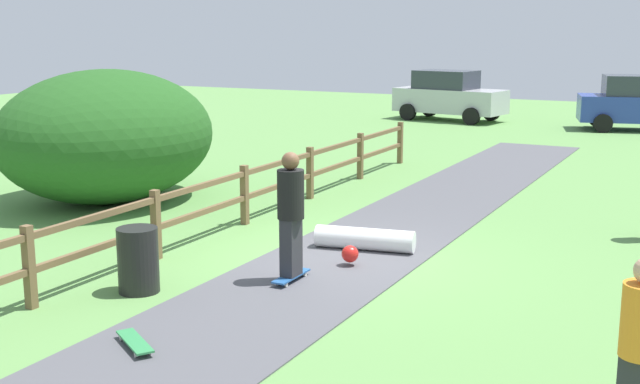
{
  "coord_description": "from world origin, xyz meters",
  "views": [
    {
      "loc": [
        5.28,
        -11.09,
        3.57
      ],
      "look_at": [
        -0.48,
        0.18,
        1.0
      ],
      "focal_mm": 45.81,
      "sensor_mm": 36.0,
      "label": 1
    }
  ],
  "objects_px": {
    "parked_car_blue": "(640,103)",
    "parked_car_silver": "(449,96)",
    "skateboard_loose": "(135,342)",
    "skater_fallen": "(364,240)",
    "trash_bin": "(138,260)",
    "bush_large": "(107,136)",
    "skater_riding": "(291,210)"
  },
  "relations": [
    {
      "from": "skater_riding",
      "to": "parked_car_silver",
      "type": "distance_m",
      "value": 21.22
    },
    {
      "from": "skater_riding",
      "to": "skater_fallen",
      "type": "distance_m",
      "value": 2.12
    },
    {
      "from": "skater_riding",
      "to": "skater_fallen",
      "type": "xyz_separation_m",
      "value": [
        0.27,
        1.92,
        -0.86
      ]
    },
    {
      "from": "bush_large",
      "to": "skateboard_loose",
      "type": "distance_m",
      "value": 8.44
    },
    {
      "from": "bush_large",
      "to": "trash_bin",
      "type": "distance_m",
      "value": 6.35
    },
    {
      "from": "bush_large",
      "to": "trash_bin",
      "type": "bearing_deg",
      "value": -45.13
    },
    {
      "from": "bush_large",
      "to": "skater_fallen",
      "type": "height_order",
      "value": "bush_large"
    },
    {
      "from": "parked_car_blue",
      "to": "parked_car_silver",
      "type": "height_order",
      "value": "same"
    },
    {
      "from": "skater_fallen",
      "to": "parked_car_silver",
      "type": "distance_m",
      "value": 19.43
    },
    {
      "from": "skater_fallen",
      "to": "skateboard_loose",
      "type": "relative_size",
      "value": 2.13
    },
    {
      "from": "bush_large",
      "to": "parked_car_blue",
      "type": "distance_m",
      "value": 19.53
    },
    {
      "from": "skater_riding",
      "to": "skateboard_loose",
      "type": "relative_size",
      "value": 2.38
    },
    {
      "from": "bush_large",
      "to": "skater_fallen",
      "type": "relative_size",
      "value": 2.94
    },
    {
      "from": "trash_bin",
      "to": "parked_car_blue",
      "type": "bearing_deg",
      "value": 79.54
    },
    {
      "from": "parked_car_silver",
      "to": "skateboard_loose",
      "type": "bearing_deg",
      "value": -80.03
    },
    {
      "from": "trash_bin",
      "to": "skateboard_loose",
      "type": "bearing_deg",
      "value": -52.05
    },
    {
      "from": "trash_bin",
      "to": "parked_car_blue",
      "type": "height_order",
      "value": "parked_car_blue"
    },
    {
      "from": "skater_riding",
      "to": "skateboard_loose",
      "type": "xyz_separation_m",
      "value": [
        -0.37,
        -2.96,
        -0.97
      ]
    },
    {
      "from": "bush_large",
      "to": "skateboard_loose",
      "type": "relative_size",
      "value": 6.25
    },
    {
      "from": "skateboard_loose",
      "to": "parked_car_silver",
      "type": "height_order",
      "value": "parked_car_silver"
    },
    {
      "from": "trash_bin",
      "to": "skater_riding",
      "type": "height_order",
      "value": "skater_riding"
    },
    {
      "from": "parked_car_blue",
      "to": "parked_car_silver",
      "type": "bearing_deg",
      "value": 179.82
    },
    {
      "from": "trash_bin",
      "to": "parked_car_silver",
      "type": "height_order",
      "value": "parked_car_silver"
    },
    {
      "from": "trash_bin",
      "to": "parked_car_silver",
      "type": "relative_size",
      "value": 0.2
    },
    {
      "from": "skateboard_loose",
      "to": "parked_car_silver",
      "type": "bearing_deg",
      "value": 99.97
    },
    {
      "from": "trash_bin",
      "to": "skater_riding",
      "type": "relative_size",
      "value": 0.49
    },
    {
      "from": "skater_riding",
      "to": "parked_car_silver",
      "type": "xyz_separation_m",
      "value": [
        -4.54,
        20.73,
        -0.1
      ]
    },
    {
      "from": "trash_bin",
      "to": "skater_fallen",
      "type": "xyz_separation_m",
      "value": [
        1.92,
        3.24,
        -0.25
      ]
    },
    {
      "from": "trash_bin",
      "to": "skateboard_loose",
      "type": "height_order",
      "value": "trash_bin"
    },
    {
      "from": "bush_large",
      "to": "parked_car_blue",
      "type": "relative_size",
      "value": 1.08
    },
    {
      "from": "skater_fallen",
      "to": "skateboard_loose",
      "type": "bearing_deg",
      "value": -97.51
    },
    {
      "from": "skater_fallen",
      "to": "skateboard_loose",
      "type": "xyz_separation_m",
      "value": [
        -0.64,
        -4.88,
        -0.11
      ]
    }
  ]
}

